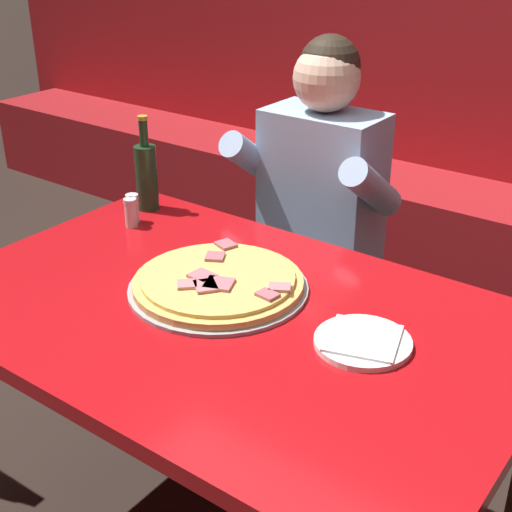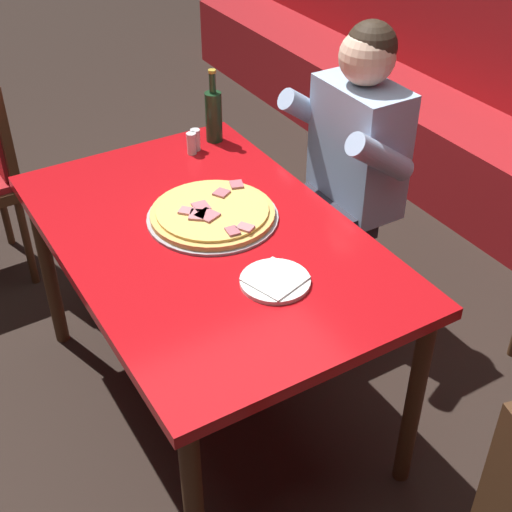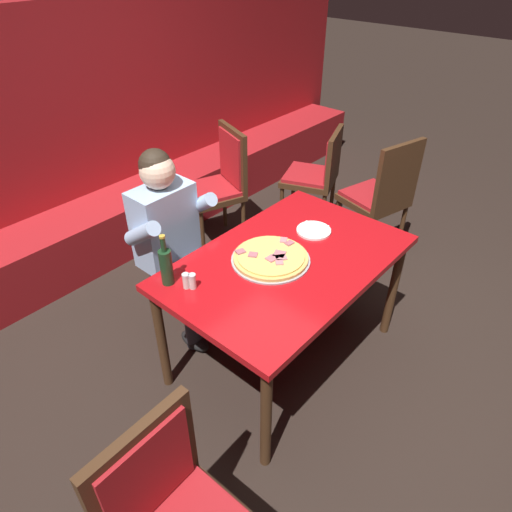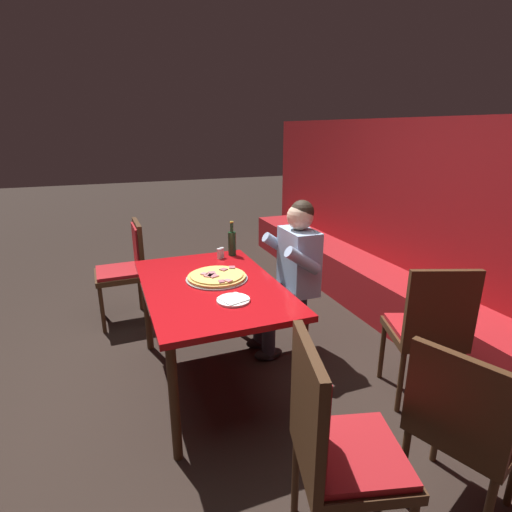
{
  "view_description": "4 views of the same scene",
  "coord_description": "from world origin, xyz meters",
  "px_view_note": "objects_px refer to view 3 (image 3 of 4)",
  "views": [
    {
      "loc": [
        0.91,
        -1.11,
        1.62
      ],
      "look_at": [
        -0.02,
        0.14,
        0.85
      ],
      "focal_mm": 50.0,
      "sensor_mm": 36.0,
      "label": 1
    },
    {
      "loc": [
        1.72,
        -0.84,
        2.08
      ],
      "look_at": [
        0.14,
        0.1,
        0.74
      ],
      "focal_mm": 50.0,
      "sensor_mm": 36.0,
      "label": 2
    },
    {
      "loc": [
        -1.66,
        -1.22,
        2.28
      ],
      "look_at": [
        -0.06,
        0.18,
        0.74
      ],
      "focal_mm": 32.0,
      "sensor_mm": 36.0,
      "label": 3
    },
    {
      "loc": [
        2.51,
        -0.63,
        1.81
      ],
      "look_at": [
        0.08,
        0.3,
        0.97
      ],
      "focal_mm": 28.0,
      "sensor_mm": 36.0,
      "label": 4
    }
  ],
  "objects_px": {
    "shaker_black_pepper": "(186,281)",
    "diner_seated_blue_shirt": "(175,240)",
    "dining_chair_far_right": "(383,192)",
    "dining_chair_near_left": "(221,180)",
    "main_dining_table": "(287,270)",
    "dining_chair_far_left": "(318,172)",
    "beer_bottle": "(166,266)",
    "plate_white_paper": "(314,230)",
    "pizza": "(271,258)",
    "shaker_red_pepper_flakes": "(193,282)"
  },
  "relations": [
    {
      "from": "pizza",
      "to": "plate_white_paper",
      "type": "relative_size",
      "value": 2.1
    },
    {
      "from": "shaker_black_pepper",
      "to": "dining_chair_far_right",
      "type": "distance_m",
      "value": 1.95
    },
    {
      "from": "shaker_black_pepper",
      "to": "beer_bottle",
      "type": "bearing_deg",
      "value": 109.72
    },
    {
      "from": "dining_chair_near_left",
      "to": "shaker_black_pepper",
      "type": "bearing_deg",
      "value": -141.0
    },
    {
      "from": "dining_chair_far_left",
      "to": "dining_chair_far_right",
      "type": "distance_m",
      "value": 0.65
    },
    {
      "from": "pizza",
      "to": "dining_chair_near_left",
      "type": "xyz_separation_m",
      "value": [
        0.81,
        1.2,
        -0.22
      ]
    },
    {
      "from": "beer_bottle",
      "to": "dining_chair_far_left",
      "type": "distance_m",
      "value": 2.1
    },
    {
      "from": "dining_chair_near_left",
      "to": "dining_chair_far_left",
      "type": "height_order",
      "value": "dining_chair_near_left"
    },
    {
      "from": "plate_white_paper",
      "to": "dining_chair_far_right",
      "type": "relative_size",
      "value": 0.2
    },
    {
      "from": "shaker_black_pepper",
      "to": "dining_chair_far_left",
      "type": "distance_m",
      "value": 2.08
    },
    {
      "from": "main_dining_table",
      "to": "dining_chair_near_left",
      "type": "relative_size",
      "value": 1.39
    },
    {
      "from": "plate_white_paper",
      "to": "shaker_red_pepper_flakes",
      "type": "distance_m",
      "value": 0.86
    },
    {
      "from": "shaker_red_pepper_flakes",
      "to": "diner_seated_blue_shirt",
      "type": "distance_m",
      "value": 0.59
    },
    {
      "from": "pizza",
      "to": "shaker_black_pepper",
      "type": "xyz_separation_m",
      "value": [
        -0.47,
        0.17,
        0.02
      ]
    },
    {
      "from": "plate_white_paper",
      "to": "beer_bottle",
      "type": "relative_size",
      "value": 0.72
    },
    {
      "from": "dining_chair_far_right",
      "to": "dining_chair_near_left",
      "type": "bearing_deg",
      "value": 120.41
    },
    {
      "from": "beer_bottle",
      "to": "dining_chair_far_right",
      "type": "height_order",
      "value": "beer_bottle"
    },
    {
      "from": "dining_chair_far_right",
      "to": "main_dining_table",
      "type": "bearing_deg",
      "value": -174.45
    },
    {
      "from": "dining_chair_far_right",
      "to": "beer_bottle",
      "type": "bearing_deg",
      "value": 174.13
    },
    {
      "from": "pizza",
      "to": "shaker_red_pepper_flakes",
      "type": "bearing_deg",
      "value": 161.72
    },
    {
      "from": "shaker_black_pepper",
      "to": "shaker_red_pepper_flakes",
      "type": "height_order",
      "value": "same"
    },
    {
      "from": "dining_chair_far_right",
      "to": "pizza",
      "type": "bearing_deg",
      "value": -177.15
    },
    {
      "from": "main_dining_table",
      "to": "plate_white_paper",
      "type": "distance_m",
      "value": 0.35
    },
    {
      "from": "pizza",
      "to": "dining_chair_near_left",
      "type": "bearing_deg",
      "value": 56.22
    },
    {
      "from": "shaker_red_pepper_flakes",
      "to": "dining_chair_near_left",
      "type": "height_order",
      "value": "dining_chair_near_left"
    },
    {
      "from": "shaker_black_pepper",
      "to": "dining_chair_far_left",
      "type": "bearing_deg",
      "value": 15.4
    },
    {
      "from": "plate_white_paper",
      "to": "dining_chair_near_left",
      "type": "distance_m",
      "value": 1.29
    },
    {
      "from": "pizza",
      "to": "dining_chair_near_left",
      "type": "relative_size",
      "value": 0.44
    },
    {
      "from": "beer_bottle",
      "to": "dining_chair_far_right",
      "type": "bearing_deg",
      "value": -5.87
    },
    {
      "from": "pizza",
      "to": "diner_seated_blue_shirt",
      "type": "bearing_deg",
      "value": 103.41
    },
    {
      "from": "main_dining_table",
      "to": "plate_white_paper",
      "type": "xyz_separation_m",
      "value": [
        0.33,
        0.06,
        0.09
      ]
    },
    {
      "from": "main_dining_table",
      "to": "dining_chair_far_left",
      "type": "distance_m",
      "value": 1.66
    },
    {
      "from": "diner_seated_blue_shirt",
      "to": "dining_chair_far_right",
      "type": "relative_size",
      "value": 1.23
    },
    {
      "from": "pizza",
      "to": "dining_chair_far_left",
      "type": "relative_size",
      "value": 0.48
    },
    {
      "from": "pizza",
      "to": "plate_white_paper",
      "type": "height_order",
      "value": "pizza"
    },
    {
      "from": "shaker_black_pepper",
      "to": "dining_chair_far_left",
      "type": "relative_size",
      "value": 0.09
    },
    {
      "from": "diner_seated_blue_shirt",
      "to": "beer_bottle",
      "type": "bearing_deg",
      "value": -133.41
    },
    {
      "from": "main_dining_table",
      "to": "dining_chair_near_left",
      "type": "distance_m",
      "value": 1.47
    },
    {
      "from": "main_dining_table",
      "to": "dining_chair_far_left",
      "type": "relative_size",
      "value": 1.52
    },
    {
      "from": "plate_white_paper",
      "to": "shaker_black_pepper",
      "type": "height_order",
      "value": "shaker_black_pepper"
    },
    {
      "from": "shaker_black_pepper",
      "to": "shaker_red_pepper_flakes",
      "type": "relative_size",
      "value": 1.0
    },
    {
      "from": "pizza",
      "to": "dining_chair_far_left",
      "type": "height_order",
      "value": "dining_chair_far_left"
    },
    {
      "from": "dining_chair_near_left",
      "to": "dining_chair_far_right",
      "type": "relative_size",
      "value": 0.97
    },
    {
      "from": "dining_chair_near_left",
      "to": "dining_chair_far_left",
      "type": "xyz_separation_m",
      "value": [
        0.72,
        -0.48,
        -0.03
      ]
    },
    {
      "from": "beer_bottle",
      "to": "dining_chair_near_left",
      "type": "height_order",
      "value": "beer_bottle"
    },
    {
      "from": "dining_chair_far_left",
      "to": "plate_white_paper",
      "type": "bearing_deg",
      "value": -146.97
    },
    {
      "from": "main_dining_table",
      "to": "dining_chair_near_left",
      "type": "bearing_deg",
      "value": 59.92
    },
    {
      "from": "shaker_red_pepper_flakes",
      "to": "dining_chair_far_right",
      "type": "height_order",
      "value": "dining_chair_far_right"
    },
    {
      "from": "pizza",
      "to": "dining_chair_far_left",
      "type": "xyz_separation_m",
      "value": [
        1.52,
        0.72,
        -0.25
      ]
    },
    {
      "from": "shaker_black_pepper",
      "to": "diner_seated_blue_shirt",
      "type": "relative_size",
      "value": 0.07
    }
  ]
}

